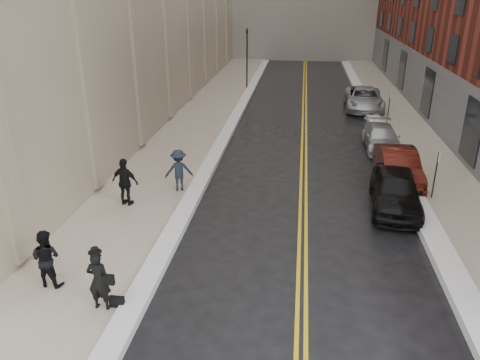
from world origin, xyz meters
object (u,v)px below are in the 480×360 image
(car_black, at_px, (396,190))
(pedestrian_main, at_px, (99,281))
(car_silver_near, at_px, (382,138))
(pedestrian_b, at_px, (179,170))
(pedestrian_c, at_px, (125,182))
(car_silver_far, at_px, (364,99))
(pedestrian_a, at_px, (46,258))
(car_maroon, at_px, (398,166))

(car_black, xyz_separation_m, pedestrian_main, (-9.22, -7.90, 0.24))
(car_silver_near, bearing_deg, car_black, -94.37)
(pedestrian_b, bearing_deg, pedestrian_main, 71.03)
(pedestrian_c, bearing_deg, pedestrian_b, -124.07)
(car_silver_far, distance_m, pedestrian_a, 26.74)
(car_silver_far, xyz_separation_m, pedestrian_b, (-9.72, -16.59, 0.28))
(car_silver_far, bearing_deg, pedestrian_main, -109.69)
(car_maroon, distance_m, pedestrian_main, 14.68)
(pedestrian_main, bearing_deg, car_maroon, -131.56)
(pedestrian_main, distance_m, pedestrian_c, 6.74)
(car_maroon, height_order, pedestrian_main, pedestrian_main)
(pedestrian_a, xyz_separation_m, pedestrian_b, (2.11, 7.39, 0.03))
(pedestrian_a, distance_m, pedestrian_b, 7.69)
(car_silver_near, bearing_deg, car_silver_far, 89.59)
(car_silver_far, xyz_separation_m, pedestrian_a, (-11.83, -23.98, 0.26))
(car_maroon, relative_size, pedestrian_main, 2.60)
(car_silver_near, bearing_deg, pedestrian_b, -142.76)
(car_black, height_order, car_maroon, car_black)
(car_black, relative_size, pedestrian_a, 2.62)
(pedestrian_a, bearing_deg, car_silver_far, -111.34)
(pedestrian_main, bearing_deg, car_silver_far, -111.07)
(car_silver_near, relative_size, pedestrian_a, 2.47)
(car_black, height_order, pedestrian_main, pedestrian_main)
(car_black, relative_size, car_silver_far, 0.82)
(pedestrian_a, height_order, pedestrian_b, pedestrian_b)
(car_maroon, xyz_separation_m, car_silver_near, (-0.04, 4.76, -0.12))
(car_maroon, relative_size, car_silver_far, 0.81)
(car_maroon, relative_size, pedestrian_a, 2.57)
(car_silver_far, relative_size, pedestrian_c, 2.89)
(pedestrian_main, relative_size, pedestrian_c, 0.90)
(car_silver_near, height_order, car_silver_far, car_silver_far)
(car_black, bearing_deg, car_maroon, 83.46)
(car_black, height_order, pedestrian_b, pedestrian_b)
(car_silver_far, bearing_deg, car_black, -90.18)
(car_black, bearing_deg, car_silver_far, 93.06)
(pedestrian_main, distance_m, pedestrian_a, 2.17)
(car_black, xyz_separation_m, pedestrian_c, (-10.87, -1.37, 0.34))
(car_black, height_order, pedestrian_a, pedestrian_a)
(car_maroon, distance_m, car_silver_far, 13.96)
(pedestrian_b, relative_size, pedestrian_c, 0.94)
(car_silver_far, height_order, pedestrian_main, pedestrian_main)
(pedestrian_a, height_order, pedestrian_c, pedestrian_c)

